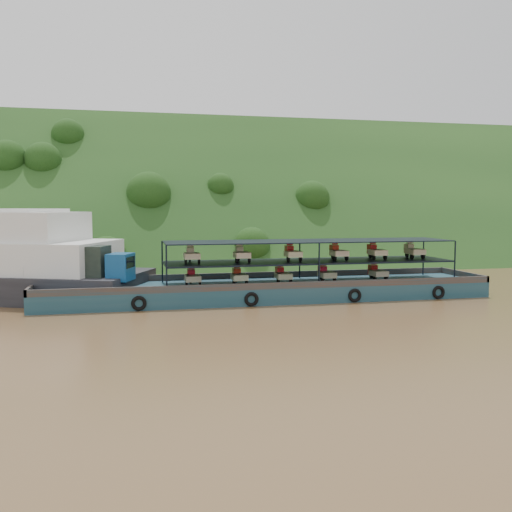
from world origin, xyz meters
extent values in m
plane|color=brown|center=(0.00, 0.00, 0.00)|extent=(160.00, 160.00, 0.00)
cube|color=#153413|center=(0.00, 36.00, 0.00)|extent=(140.00, 39.60, 39.60)
cube|color=#153C4B|center=(-1.60, 1.00, 0.60)|extent=(35.00, 7.00, 1.20)
cube|color=#592D19|center=(-1.60, 4.40, 1.45)|extent=(35.00, 0.20, 0.50)
cube|color=#592D19|center=(-1.60, -2.40, 1.45)|extent=(35.00, 0.20, 0.50)
cube|color=#592D19|center=(15.80, 1.00, 1.45)|extent=(0.20, 7.00, 0.50)
cube|color=#592D19|center=(-19.00, 1.00, 1.45)|extent=(0.20, 7.00, 0.50)
torus|color=black|center=(-11.60, -2.55, 0.55)|extent=(1.06, 0.26, 1.06)
torus|color=black|center=(-3.60, -2.55, 0.55)|extent=(1.06, 0.26, 1.06)
torus|color=black|center=(4.40, -2.55, 0.55)|extent=(1.06, 0.26, 1.06)
torus|color=black|center=(11.40, -2.55, 0.55)|extent=(1.06, 0.26, 1.06)
cylinder|color=black|center=(-17.56, 1.01, 1.65)|extent=(0.96, 0.60, 0.90)
cylinder|color=black|center=(-16.92, 2.80, 1.65)|extent=(0.96, 0.60, 0.90)
cylinder|color=black|center=(-14.67, -0.03, 1.65)|extent=(0.96, 0.60, 0.90)
cylinder|color=black|center=(-14.03, 1.76, 1.65)|extent=(0.96, 0.60, 0.90)
cylinder|color=black|center=(-13.48, -0.45, 1.65)|extent=(0.96, 0.60, 0.90)
cylinder|color=black|center=(-12.84, 1.33, 1.65)|extent=(0.96, 0.60, 0.90)
cube|color=black|center=(-15.03, 1.11, 1.79)|extent=(6.46, 3.95, 0.18)
cube|color=navy|center=(-12.82, 0.32, 2.83)|extent=(2.18, 2.56, 1.99)
cube|color=black|center=(-12.10, 0.06, 3.19)|extent=(0.66, 1.72, 0.81)
cube|color=black|center=(-15.88, 1.42, 3.10)|extent=(4.82, 3.51, 2.53)
cube|color=black|center=(1.90, 1.00, 2.86)|extent=(23.00, 5.00, 0.12)
cube|color=black|center=(1.90, 1.00, 4.50)|extent=(23.00, 5.00, 0.08)
cylinder|color=black|center=(-9.60, -1.50, 2.85)|extent=(0.12, 0.12, 3.30)
cylinder|color=black|center=(-9.60, 3.50, 2.85)|extent=(0.12, 0.12, 3.30)
cylinder|color=black|center=(1.90, -1.50, 2.85)|extent=(0.12, 0.12, 3.30)
cylinder|color=black|center=(1.90, 3.50, 2.85)|extent=(0.12, 0.12, 3.30)
cylinder|color=black|center=(13.40, -1.50, 2.85)|extent=(0.12, 0.12, 3.30)
cylinder|color=black|center=(13.40, 3.50, 2.85)|extent=(0.12, 0.12, 3.30)
cylinder|color=black|center=(-7.50, 2.05, 1.46)|extent=(0.12, 0.52, 0.52)
cylinder|color=black|center=(-8.00, 0.25, 1.46)|extent=(0.14, 0.52, 0.52)
cylinder|color=black|center=(-7.00, 0.25, 1.46)|extent=(0.14, 0.52, 0.52)
cube|color=tan|center=(-7.50, 0.60, 1.80)|extent=(1.15, 1.50, 0.44)
cube|color=red|center=(-7.50, 1.75, 1.98)|extent=(0.55, 0.80, 0.80)
cube|color=red|center=(-7.50, 1.55, 2.48)|extent=(0.50, 0.10, 0.10)
cylinder|color=black|center=(-3.87, 2.05, 1.46)|extent=(0.12, 0.52, 0.52)
cylinder|color=black|center=(-4.37, 0.25, 1.46)|extent=(0.14, 0.52, 0.52)
cylinder|color=black|center=(-3.37, 0.25, 1.46)|extent=(0.14, 0.52, 0.52)
cube|color=beige|center=(-3.87, 0.60, 1.80)|extent=(1.15, 1.50, 0.44)
cube|color=red|center=(-3.87, 1.75, 1.98)|extent=(0.55, 0.80, 0.80)
cube|color=red|center=(-3.87, 1.55, 2.48)|extent=(0.50, 0.10, 0.10)
cylinder|color=black|center=(-0.34, 2.05, 1.46)|extent=(0.12, 0.52, 0.52)
cylinder|color=black|center=(-0.84, 0.25, 1.46)|extent=(0.14, 0.52, 0.52)
cylinder|color=black|center=(0.16, 0.25, 1.46)|extent=(0.14, 0.52, 0.52)
cube|color=beige|center=(-0.34, 0.60, 1.80)|extent=(1.15, 1.50, 0.44)
cube|color=red|center=(-0.34, 1.75, 1.98)|extent=(0.55, 0.80, 0.80)
cube|color=red|center=(-0.34, 1.55, 2.48)|extent=(0.50, 0.10, 0.10)
cylinder|color=black|center=(3.32, 2.05, 1.46)|extent=(0.12, 0.52, 0.52)
cylinder|color=black|center=(2.82, 0.25, 1.46)|extent=(0.14, 0.52, 0.52)
cylinder|color=black|center=(3.82, 0.25, 1.46)|extent=(0.14, 0.52, 0.52)
cube|color=tan|center=(3.32, 0.60, 1.80)|extent=(1.15, 1.50, 0.44)
cube|color=red|center=(3.32, 1.75, 1.98)|extent=(0.55, 0.80, 0.80)
cube|color=red|center=(3.32, 1.55, 2.48)|extent=(0.50, 0.10, 0.10)
cylinder|color=black|center=(7.78, 2.05, 1.46)|extent=(0.12, 0.52, 0.52)
cylinder|color=black|center=(7.28, 0.25, 1.46)|extent=(0.14, 0.52, 0.52)
cylinder|color=black|center=(8.28, 0.25, 1.46)|extent=(0.14, 0.52, 0.52)
cube|color=#C5B18B|center=(7.78, 0.60, 1.80)|extent=(1.15, 1.50, 0.44)
cube|color=#A90B0C|center=(7.78, 1.75, 1.98)|extent=(0.55, 0.80, 0.80)
cube|color=#A90B0C|center=(7.78, 1.55, 2.48)|extent=(0.50, 0.10, 0.10)
cylinder|color=black|center=(-7.54, 2.05, 3.18)|extent=(0.12, 0.52, 0.52)
cylinder|color=black|center=(-8.04, 0.25, 3.18)|extent=(0.14, 0.52, 0.52)
cylinder|color=black|center=(-7.04, 0.25, 3.18)|extent=(0.14, 0.52, 0.52)
cube|color=beige|center=(-7.54, 0.60, 3.52)|extent=(1.15, 1.50, 0.44)
cube|color=beige|center=(-7.54, 1.75, 3.70)|extent=(0.55, 0.80, 0.80)
cube|color=beige|center=(-7.54, 1.55, 4.20)|extent=(0.50, 0.10, 0.10)
cylinder|color=black|center=(-3.66, 2.05, 3.18)|extent=(0.12, 0.52, 0.52)
cylinder|color=black|center=(-4.16, 0.25, 3.18)|extent=(0.14, 0.52, 0.52)
cylinder|color=black|center=(-3.16, 0.25, 3.18)|extent=(0.14, 0.52, 0.52)
cube|color=beige|center=(-3.66, 0.60, 3.52)|extent=(1.15, 1.50, 0.44)
cube|color=beige|center=(-3.66, 1.75, 3.70)|extent=(0.55, 0.80, 0.80)
cube|color=beige|center=(-3.66, 1.55, 4.20)|extent=(0.50, 0.10, 0.10)
cylinder|color=black|center=(0.46, 2.05, 3.18)|extent=(0.12, 0.52, 0.52)
cylinder|color=black|center=(-0.04, 0.25, 3.18)|extent=(0.14, 0.52, 0.52)
cylinder|color=black|center=(0.96, 0.25, 3.18)|extent=(0.14, 0.52, 0.52)
cube|color=beige|center=(0.46, 0.60, 3.52)|extent=(1.15, 1.50, 0.44)
cube|color=#B20B0C|center=(0.46, 1.75, 3.70)|extent=(0.55, 0.80, 0.80)
cube|color=#B20B0C|center=(0.46, 1.55, 4.20)|extent=(0.50, 0.10, 0.10)
cylinder|color=black|center=(4.31, 2.05, 3.18)|extent=(0.12, 0.52, 0.52)
cylinder|color=black|center=(3.81, 0.25, 3.18)|extent=(0.14, 0.52, 0.52)
cylinder|color=black|center=(4.81, 0.25, 3.18)|extent=(0.14, 0.52, 0.52)
cube|color=beige|center=(4.31, 0.60, 3.52)|extent=(1.15, 1.50, 0.44)
cube|color=red|center=(4.31, 1.75, 3.70)|extent=(0.55, 0.80, 0.80)
cube|color=red|center=(4.31, 1.55, 4.20)|extent=(0.50, 0.10, 0.10)
cylinder|color=black|center=(7.65, 2.05, 3.18)|extent=(0.12, 0.52, 0.52)
cylinder|color=black|center=(7.15, 0.25, 3.18)|extent=(0.14, 0.52, 0.52)
cylinder|color=black|center=(8.15, 0.25, 3.18)|extent=(0.14, 0.52, 0.52)
cube|color=beige|center=(7.65, 0.60, 3.52)|extent=(1.15, 1.50, 0.44)
cube|color=#B70E0C|center=(7.65, 1.75, 3.70)|extent=(0.55, 0.80, 0.80)
cube|color=#B70E0C|center=(7.65, 1.55, 4.20)|extent=(0.50, 0.10, 0.10)
cylinder|color=black|center=(11.04, 2.05, 3.18)|extent=(0.12, 0.52, 0.52)
cylinder|color=black|center=(10.54, 0.25, 3.18)|extent=(0.14, 0.52, 0.52)
cylinder|color=black|center=(11.54, 0.25, 3.18)|extent=(0.14, 0.52, 0.52)
cube|color=beige|center=(11.04, 0.60, 3.52)|extent=(1.15, 1.50, 0.44)
cube|color=beige|center=(11.04, 1.75, 3.70)|extent=(0.55, 0.80, 0.80)
cube|color=beige|center=(11.04, 1.55, 4.20)|extent=(0.50, 0.10, 0.10)
camera|label=1|loc=(-12.32, -42.44, 7.23)|focal=40.00mm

